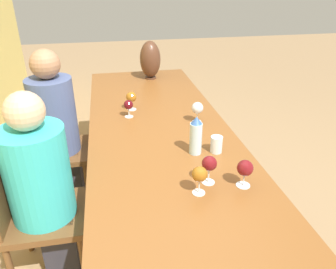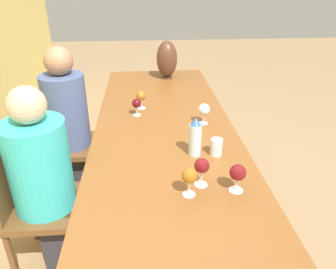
{
  "view_description": "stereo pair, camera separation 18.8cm",
  "coord_description": "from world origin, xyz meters",
  "px_view_note": "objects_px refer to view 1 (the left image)",
  "views": [
    {
      "loc": [
        -1.77,
        0.32,
        1.69
      ],
      "look_at": [
        -0.12,
        0.0,
        0.84
      ],
      "focal_mm": 35.0,
      "sensor_mm": 36.0,
      "label": 1
    },
    {
      "loc": [
        -1.79,
        0.13,
        1.69
      ],
      "look_at": [
        -0.12,
        0.0,
        0.84
      ],
      "focal_mm": 35.0,
      "sensor_mm": 36.0,
      "label": 2
    }
  ],
  "objects_px": {
    "water_tumbler": "(216,144)",
    "wine_glass_4": "(245,169)",
    "wine_glass_2": "(200,175)",
    "wine_glass_0": "(128,105)",
    "water_bottle": "(196,136)",
    "wine_glass_1": "(209,164)",
    "person_far": "(57,125)",
    "wine_glass_7": "(197,108)",
    "vase": "(150,60)",
    "person_near": "(43,187)",
    "chair_far": "(50,147)",
    "wine_glass_3": "(131,97)",
    "chair_near": "(33,211)"
  },
  "relations": [
    {
      "from": "vase",
      "to": "wine_glass_4",
      "type": "xyz_separation_m",
      "value": [
        -1.82,
        -0.2,
        -0.09
      ]
    },
    {
      "from": "vase",
      "to": "chair_near",
      "type": "height_order",
      "value": "vase"
    },
    {
      "from": "wine_glass_0",
      "to": "chair_far",
      "type": "xyz_separation_m",
      "value": [
        0.15,
        0.61,
        -0.36
      ]
    },
    {
      "from": "wine_glass_3",
      "to": "chair_far",
      "type": "xyz_separation_m",
      "value": [
        0.02,
        0.64,
        -0.37
      ]
    },
    {
      "from": "vase",
      "to": "wine_glass_1",
      "type": "relative_size",
      "value": 2.4
    },
    {
      "from": "wine_glass_7",
      "to": "person_near",
      "type": "distance_m",
      "value": 1.09
    },
    {
      "from": "wine_glass_2",
      "to": "wine_glass_3",
      "type": "bearing_deg",
      "value": 11.28
    },
    {
      "from": "chair_near",
      "to": "chair_far",
      "type": "bearing_deg",
      "value": 0.0
    },
    {
      "from": "vase",
      "to": "water_tumbler",
      "type": "bearing_deg",
      "value": -173.41
    },
    {
      "from": "water_bottle",
      "to": "person_near",
      "type": "xyz_separation_m",
      "value": [
        -0.01,
        0.86,
        -0.22
      ]
    },
    {
      "from": "wine_glass_2",
      "to": "person_far",
      "type": "bearing_deg",
      "value": 34.99
    },
    {
      "from": "wine_glass_4",
      "to": "water_bottle",
      "type": "bearing_deg",
      "value": 22.69
    },
    {
      "from": "wine_glass_1",
      "to": "vase",
      "type": "bearing_deg",
      "value": 1.19
    },
    {
      "from": "wine_glass_3",
      "to": "chair_near",
      "type": "height_order",
      "value": "wine_glass_3"
    },
    {
      "from": "water_tumbler",
      "to": "person_near",
      "type": "distance_m",
      "value": 0.99
    },
    {
      "from": "person_far",
      "to": "wine_glass_7",
      "type": "bearing_deg",
      "value": -108.36
    },
    {
      "from": "wine_glass_4",
      "to": "person_near",
      "type": "distance_m",
      "value": 1.08
    },
    {
      "from": "wine_glass_2",
      "to": "chair_far",
      "type": "xyz_separation_m",
      "value": [
        1.11,
        0.86,
        -0.37
      ]
    },
    {
      "from": "wine_glass_1",
      "to": "person_near",
      "type": "xyz_separation_m",
      "value": [
        0.28,
        0.84,
        -0.22
      ]
    },
    {
      "from": "person_near",
      "to": "person_far",
      "type": "bearing_deg",
      "value": 0.12
    },
    {
      "from": "wine_glass_3",
      "to": "water_tumbler",
      "type": "bearing_deg",
      "value": -150.02
    },
    {
      "from": "wine_glass_3",
      "to": "wine_glass_7",
      "type": "distance_m",
      "value": 0.52
    },
    {
      "from": "water_tumbler",
      "to": "wine_glass_4",
      "type": "xyz_separation_m",
      "value": [
        -0.34,
        -0.03,
        0.05
      ]
    },
    {
      "from": "person_far",
      "to": "wine_glass_2",
      "type": "bearing_deg",
      "value": -145.01
    },
    {
      "from": "vase",
      "to": "wine_glass_4",
      "type": "height_order",
      "value": "vase"
    },
    {
      "from": "vase",
      "to": "wine_glass_2",
      "type": "height_order",
      "value": "vase"
    },
    {
      "from": "wine_glass_1",
      "to": "wine_glass_2",
      "type": "bearing_deg",
      "value": 136.78
    },
    {
      "from": "water_tumbler",
      "to": "wine_glass_1",
      "type": "height_order",
      "value": "wine_glass_1"
    },
    {
      "from": "water_bottle",
      "to": "water_tumbler",
      "type": "height_order",
      "value": "water_bottle"
    },
    {
      "from": "wine_glass_2",
      "to": "wine_glass_0",
      "type": "bearing_deg",
      "value": 14.64
    },
    {
      "from": "person_near",
      "to": "wine_glass_4",
      "type": "bearing_deg",
      "value": -108.75
    },
    {
      "from": "wine_glass_1",
      "to": "chair_near",
      "type": "bearing_deg",
      "value": 72.97
    },
    {
      "from": "wine_glass_4",
      "to": "wine_glass_7",
      "type": "relative_size",
      "value": 0.98
    },
    {
      "from": "wine_glass_0",
      "to": "wine_glass_7",
      "type": "bearing_deg",
      "value": -110.98
    },
    {
      "from": "wine_glass_4",
      "to": "water_tumbler",
      "type": "bearing_deg",
      "value": 4.32
    },
    {
      "from": "wine_glass_0",
      "to": "wine_glass_2",
      "type": "height_order",
      "value": "wine_glass_2"
    },
    {
      "from": "wine_glass_3",
      "to": "chair_near",
      "type": "distance_m",
      "value": 1.04
    },
    {
      "from": "water_bottle",
      "to": "vase",
      "type": "distance_m",
      "value": 1.47
    },
    {
      "from": "person_far",
      "to": "wine_glass_0",
      "type": "bearing_deg",
      "value": -106.03
    },
    {
      "from": "vase",
      "to": "wine_glass_7",
      "type": "bearing_deg",
      "value": -170.72
    },
    {
      "from": "wine_glass_0",
      "to": "chair_near",
      "type": "xyz_separation_m",
      "value": [
        -0.6,
        0.61,
        -0.36
      ]
    },
    {
      "from": "wine_glass_0",
      "to": "wine_glass_7",
      "type": "relative_size",
      "value": 0.87
    },
    {
      "from": "wine_glass_3",
      "to": "chair_near",
      "type": "bearing_deg",
      "value": 138.91
    },
    {
      "from": "wine_glass_1",
      "to": "wine_glass_4",
      "type": "xyz_separation_m",
      "value": [
        -0.06,
        -0.16,
        -0.01
      ]
    },
    {
      "from": "water_bottle",
      "to": "wine_glass_1",
      "type": "xyz_separation_m",
      "value": [
        -0.3,
        0.01,
        -0.0
      ]
    },
    {
      "from": "water_bottle",
      "to": "wine_glass_7",
      "type": "relative_size",
      "value": 1.58
    },
    {
      "from": "wine_glass_0",
      "to": "wine_glass_7",
      "type": "xyz_separation_m",
      "value": [
        -0.17,
        -0.46,
        0.01
      ]
    },
    {
      "from": "water_bottle",
      "to": "chair_near",
      "type": "relative_size",
      "value": 0.27
    },
    {
      "from": "vase",
      "to": "wine_glass_4",
      "type": "relative_size",
      "value": 2.53
    },
    {
      "from": "water_tumbler",
      "to": "wine_glass_1",
      "type": "bearing_deg",
      "value": 154.74
    }
  ]
}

